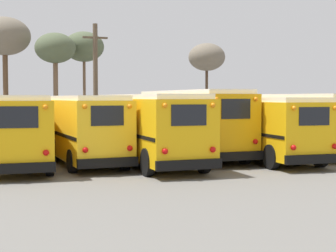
{
  "coord_description": "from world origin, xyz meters",
  "views": [
    {
      "loc": [
        -8.19,
        -22.9,
        2.96
      ],
      "look_at": [
        0.0,
        0.42,
        1.6
      ],
      "focal_mm": 55.0,
      "sensor_mm": 36.0,
      "label": 1
    }
  ],
  "objects_px": {
    "school_bus_3": "(190,121)",
    "school_bus_4": "(254,125)",
    "school_bus_5": "(291,121)",
    "bare_tree_2": "(84,47)",
    "bare_tree_0": "(5,37)",
    "school_bus_1": "(79,126)",
    "utility_pole": "(95,80)",
    "bare_tree_3": "(55,50)",
    "school_bus_0": "(16,127)",
    "school_bus_2": "(147,126)",
    "bare_tree_1": "(207,58)"
  },
  "relations": [
    {
      "from": "school_bus_4",
      "to": "bare_tree_3",
      "type": "height_order",
      "value": "bare_tree_3"
    },
    {
      "from": "school_bus_4",
      "to": "school_bus_5",
      "type": "height_order",
      "value": "school_bus_5"
    },
    {
      "from": "school_bus_5",
      "to": "utility_pole",
      "type": "distance_m",
      "value": 15.47
    },
    {
      "from": "utility_pole",
      "to": "bare_tree_2",
      "type": "height_order",
      "value": "bare_tree_2"
    },
    {
      "from": "bare_tree_2",
      "to": "bare_tree_3",
      "type": "relative_size",
      "value": 1.05
    },
    {
      "from": "bare_tree_2",
      "to": "school_bus_5",
      "type": "bearing_deg",
      "value": -70.28
    },
    {
      "from": "school_bus_3",
      "to": "school_bus_5",
      "type": "distance_m",
      "value": 5.61
    },
    {
      "from": "school_bus_1",
      "to": "bare_tree_2",
      "type": "bearing_deg",
      "value": 79.15
    },
    {
      "from": "school_bus_5",
      "to": "bare_tree_0",
      "type": "bearing_deg",
      "value": 123.94
    },
    {
      "from": "school_bus_3",
      "to": "bare_tree_2",
      "type": "distance_m",
      "value": 20.93
    },
    {
      "from": "school_bus_4",
      "to": "bare_tree_3",
      "type": "relative_size",
      "value": 1.33
    },
    {
      "from": "school_bus_4",
      "to": "school_bus_5",
      "type": "xyz_separation_m",
      "value": [
        2.8,
        1.12,
        0.08
      ]
    },
    {
      "from": "school_bus_3",
      "to": "bare_tree_1",
      "type": "xyz_separation_m",
      "value": [
        9.65,
        20.05,
        4.87
      ]
    },
    {
      "from": "school_bus_1",
      "to": "school_bus_3",
      "type": "xyz_separation_m",
      "value": [
        5.6,
        0.05,
        0.15
      ]
    },
    {
      "from": "school_bus_3",
      "to": "school_bus_4",
      "type": "bearing_deg",
      "value": -27.59
    },
    {
      "from": "school_bus_1",
      "to": "bare_tree_0",
      "type": "xyz_separation_m",
      "value": [
        -2.57,
        20.18,
        6.2
      ]
    },
    {
      "from": "school_bus_3",
      "to": "school_bus_4",
      "type": "xyz_separation_m",
      "value": [
        2.8,
        -1.46,
        -0.17
      ]
    },
    {
      "from": "bare_tree_0",
      "to": "school_bus_1",
      "type": "bearing_deg",
      "value": -82.73
    },
    {
      "from": "school_bus_0",
      "to": "bare_tree_1",
      "type": "height_order",
      "value": "bare_tree_1"
    },
    {
      "from": "school_bus_4",
      "to": "bare_tree_1",
      "type": "height_order",
      "value": "bare_tree_1"
    },
    {
      "from": "school_bus_1",
      "to": "bare_tree_2",
      "type": "relative_size",
      "value": 1.15
    },
    {
      "from": "school_bus_0",
      "to": "school_bus_5",
      "type": "height_order",
      "value": "school_bus_5"
    },
    {
      "from": "school_bus_5",
      "to": "bare_tree_2",
      "type": "height_order",
      "value": "bare_tree_2"
    },
    {
      "from": "school_bus_3",
      "to": "school_bus_4",
      "type": "distance_m",
      "value": 3.16
    },
    {
      "from": "bare_tree_0",
      "to": "bare_tree_3",
      "type": "bearing_deg",
      "value": -25.89
    },
    {
      "from": "bare_tree_2",
      "to": "bare_tree_3",
      "type": "height_order",
      "value": "bare_tree_2"
    },
    {
      "from": "school_bus_4",
      "to": "utility_pole",
      "type": "bearing_deg",
      "value": 109.52
    },
    {
      "from": "bare_tree_0",
      "to": "bare_tree_3",
      "type": "height_order",
      "value": "bare_tree_0"
    },
    {
      "from": "school_bus_0",
      "to": "school_bus_2",
      "type": "height_order",
      "value": "school_bus_2"
    },
    {
      "from": "school_bus_0",
      "to": "school_bus_3",
      "type": "xyz_separation_m",
      "value": [
        8.4,
        0.09,
        0.14
      ]
    },
    {
      "from": "school_bus_4",
      "to": "school_bus_1",
      "type": "bearing_deg",
      "value": 170.46
    },
    {
      "from": "school_bus_3",
      "to": "bare_tree_2",
      "type": "bearing_deg",
      "value": 94.92
    },
    {
      "from": "bare_tree_1",
      "to": "bare_tree_3",
      "type": "bearing_deg",
      "value": -172.84
    },
    {
      "from": "school_bus_2",
      "to": "bare_tree_1",
      "type": "distance_m",
      "value": 25.52
    },
    {
      "from": "school_bus_0",
      "to": "school_bus_5",
      "type": "distance_m",
      "value": 14.01
    },
    {
      "from": "school_bus_2",
      "to": "bare_tree_1",
      "type": "xyz_separation_m",
      "value": [
        12.45,
        21.71,
        4.97
      ]
    },
    {
      "from": "school_bus_5",
      "to": "bare_tree_2",
      "type": "bearing_deg",
      "value": 109.72
    },
    {
      "from": "school_bus_2",
      "to": "bare_tree_0",
      "type": "bearing_deg",
      "value": 103.85
    },
    {
      "from": "school_bus_1",
      "to": "school_bus_4",
      "type": "distance_m",
      "value": 8.52
    },
    {
      "from": "utility_pole",
      "to": "school_bus_3",
      "type": "bearing_deg",
      "value": -80.04
    },
    {
      "from": "school_bus_4",
      "to": "bare_tree_2",
      "type": "height_order",
      "value": "bare_tree_2"
    },
    {
      "from": "school_bus_4",
      "to": "bare_tree_2",
      "type": "xyz_separation_m",
      "value": [
        -4.53,
        21.59,
        5.63
      ]
    },
    {
      "from": "school_bus_2",
      "to": "utility_pole",
      "type": "distance_m",
      "value": 14.65
    },
    {
      "from": "school_bus_1",
      "to": "bare_tree_0",
      "type": "bearing_deg",
      "value": 97.27
    },
    {
      "from": "utility_pole",
      "to": "school_bus_5",
      "type": "bearing_deg",
      "value": -59.09
    },
    {
      "from": "school_bus_3",
      "to": "utility_pole",
      "type": "relative_size",
      "value": 1.19
    },
    {
      "from": "school_bus_0",
      "to": "school_bus_1",
      "type": "xyz_separation_m",
      "value": [
        2.8,
        0.03,
        -0.01
      ]
    },
    {
      "from": "school_bus_0",
      "to": "utility_pole",
      "type": "bearing_deg",
      "value": 64.36
    },
    {
      "from": "school_bus_1",
      "to": "bare_tree_0",
      "type": "distance_m",
      "value": 21.27
    },
    {
      "from": "school_bus_1",
      "to": "school_bus_5",
      "type": "relative_size",
      "value": 1.0
    }
  ]
}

